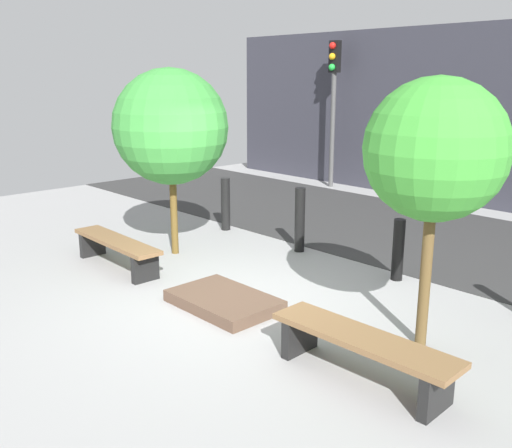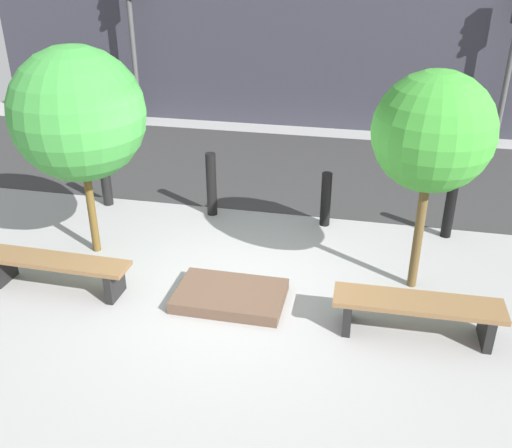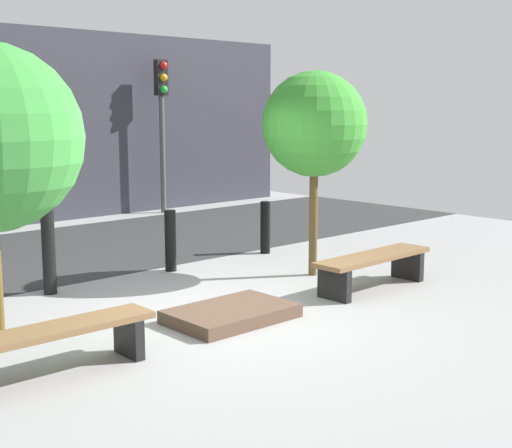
# 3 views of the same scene
# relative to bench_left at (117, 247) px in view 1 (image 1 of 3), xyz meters

# --- Properties ---
(ground_plane) EXTENTS (18.00, 18.00, 0.00)m
(ground_plane) POSITION_rel_bench_left_xyz_m (2.29, 0.33, -0.33)
(ground_plane) COLOR #959595
(road_strip) EXTENTS (18.00, 4.35, 0.01)m
(road_strip) POSITION_rel_bench_left_xyz_m (2.29, 5.08, -0.33)
(road_strip) COLOR #313131
(road_strip) RESTS_ON ground
(building_facade) EXTENTS (16.20, 0.50, 3.98)m
(building_facade) POSITION_rel_bench_left_xyz_m (2.29, 8.26, 1.66)
(building_facade) COLOR #33333D
(building_facade) RESTS_ON ground
(bench_left) EXTENTS (1.99, 0.45, 0.45)m
(bench_left) POSITION_rel_bench_left_xyz_m (0.00, 0.00, 0.00)
(bench_left) COLOR black
(bench_left) RESTS_ON ground
(bench_right) EXTENTS (1.95, 0.51, 0.46)m
(bench_right) POSITION_rel_bench_left_xyz_m (4.59, 0.00, 0.01)
(bench_right) COLOR black
(bench_right) RESTS_ON ground
(planter_bed) EXTENTS (1.39, 0.90, 0.15)m
(planter_bed) POSITION_rel_bench_left_xyz_m (2.29, 0.20, -0.26)
(planter_bed) COLOR brown
(planter_bed) RESTS_ON ground
(tree_behind_left_bench) EXTENTS (1.82, 1.82, 2.99)m
(tree_behind_left_bench) POSITION_rel_bench_left_xyz_m (0.00, 1.08, 1.74)
(tree_behind_left_bench) COLOR brown
(tree_behind_left_bench) RESTS_ON ground
(tree_behind_right_bench) EXTENTS (1.46, 1.46, 2.87)m
(tree_behind_right_bench) POSITION_rel_bench_left_xyz_m (4.59, 1.08, 1.80)
(tree_behind_right_bench) COLOR brown
(tree_behind_right_bench) RESTS_ON ground
(bollard_far_left) EXTENTS (0.17, 0.17, 1.00)m
(bollard_far_left) POSITION_rel_bench_left_xyz_m (-0.56, 2.66, 0.17)
(bollard_far_left) COLOR black
(bollard_far_left) RESTS_ON ground
(bollard_left) EXTENTS (0.17, 0.17, 1.08)m
(bollard_left) POSITION_rel_bench_left_xyz_m (1.34, 2.66, 0.21)
(bollard_left) COLOR black
(bollard_left) RESTS_ON ground
(bollard_center) EXTENTS (0.16, 0.16, 0.90)m
(bollard_center) POSITION_rel_bench_left_xyz_m (3.25, 2.66, 0.12)
(bollard_center) COLOR black
(bollard_center) RESTS_ON ground
(traffic_light_west) EXTENTS (0.28, 0.27, 3.72)m
(traffic_light_west) POSITION_rel_bench_left_xyz_m (-2.01, 7.54, 2.23)
(traffic_light_west) COLOR #4B4B4B
(traffic_light_west) RESTS_ON ground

